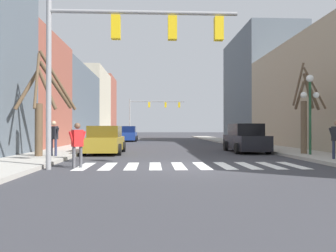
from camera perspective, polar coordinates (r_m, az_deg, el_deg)
The scene contains 15 objects.
ground_plane at distance 12.40m, azimuth 4.09°, elevation -7.13°, with size 240.00×240.00×0.00m, color #38383D.
sidewalk_left at distance 13.40m, azimuth -26.19°, elevation -6.26°, with size 2.80×90.00×0.15m.
building_row_left at distance 34.17m, azimuth -19.28°, elevation 5.69°, with size 6.00×54.87×12.77m.
building_row_right at distance 30.05m, azimuth 22.30°, elevation 6.18°, with size 6.00×37.77×12.26m.
crosswalk_stripes at distance 12.77m, azimuth 3.89°, elevation -6.92°, with size 8.55×2.60×0.01m.
traffic_signal_near at distance 12.13m, azimuth -8.14°, elevation 13.96°, with size 6.81×0.28×6.00m.
traffic_signal_far at distance 52.92m, azimuth -3.00°, elevation 3.08°, with size 8.93×0.28×6.24m.
street_lamp_right_corner at distance 17.89m, azimuth 23.49°, elevation 4.53°, with size 0.95×0.36×3.99m.
car_parked_right_far at distance 19.20m, azimuth -10.90°, elevation -2.52°, with size 2.10×4.40×1.60m.
car_parked_left_mid at distance 20.63m, azimuth 13.34°, elevation -2.21°, with size 2.02×4.65×1.74m.
car_parked_right_mid at distance 37.75m, azimuth -6.91°, elevation -1.44°, with size 2.02×4.61×1.73m.
pedestrian_on_left_sidewalk at distance 12.44m, azimuth -15.50°, elevation -2.58°, with size 0.58×0.55×1.65m.
pedestrian_on_right_sidewalk at distance 16.39m, azimuth -19.29°, elevation -1.52°, with size 0.65×0.45×1.66m.
street_tree_right_mid at distance 18.68m, azimuth 22.80°, elevation 2.46°, with size 1.72×1.44×4.75m.
street_tree_left_mid at distance 16.65m, azimuth -20.90°, elevation 3.24°, with size 2.42×2.54×5.02m.
Camera 1 is at (-1.45, -12.23, 1.44)m, focal length 35.00 mm.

